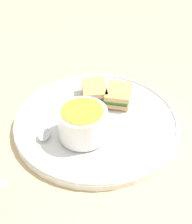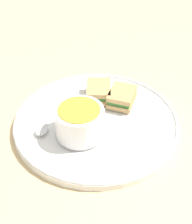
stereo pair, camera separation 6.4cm
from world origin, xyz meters
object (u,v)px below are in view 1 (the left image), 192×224
Objects in this scene: sandwich_half_far at (94,91)px; spoon at (45,131)px; soup_bowl at (83,123)px; sandwich_half_near at (118,95)px.

spoon is at bearing -84.07° from sandwich_half_far.
soup_bowl is 1.09× the size of sandwich_half_far.
sandwich_half_near is (-0.03, 0.13, -0.02)m from soup_bowl.
soup_bowl reaches higher than spoon.
spoon is 1.18× the size of sandwich_half_near.
sandwich_half_near is (0.03, 0.18, 0.01)m from spoon.
sandwich_half_near is at bearing 30.33° from sandwich_half_far.
sandwich_half_near is at bearing 129.68° from spoon.
spoon is 0.15m from sandwich_half_far.
spoon is at bearing -138.82° from soup_bowl.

